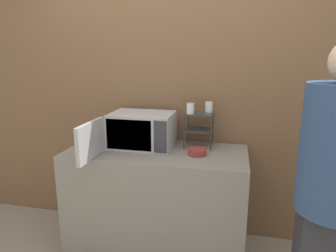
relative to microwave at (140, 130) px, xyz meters
The scene contains 8 objects.
wall_back 0.44m from the microwave, 62.60° to the left, with size 8.00×0.06×2.60m.
counter 0.61m from the microwave, 21.52° to the right, with size 1.46×0.66×0.88m.
microwave is the anchor object (origin of this frame).
dish_rack 0.50m from the microwave, 13.89° to the left, with size 0.23×0.20×0.29m.
glass_front_left 0.46m from the microwave, ahead, with size 0.06×0.06×0.09m.
glass_back_right 0.61m from the microwave, 17.35° to the left, with size 0.06×0.06×0.09m.
bowl 0.52m from the microwave, 11.50° to the right, with size 0.14×0.14×0.05m.
person 1.47m from the microwave, 24.16° to the right, with size 0.41×0.41×1.73m.
Camera 1 is at (0.61, -1.93, 1.65)m, focal length 32.00 mm.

